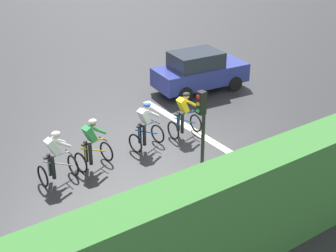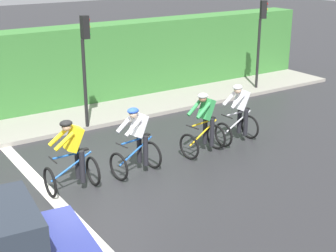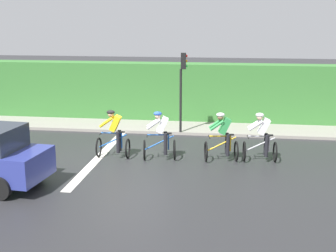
{
  "view_description": "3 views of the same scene",
  "coord_description": "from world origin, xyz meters",
  "px_view_note": "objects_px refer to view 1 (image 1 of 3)",
  "views": [
    {
      "loc": [
        -12.59,
        9.04,
        8.2
      ],
      "look_at": [
        -0.45,
        0.61,
        0.91
      ],
      "focal_mm": 52.7,
      "sensor_mm": 36.0,
      "label": 1
    },
    {
      "loc": [
        9.54,
        -4.25,
        5.04
      ],
      "look_at": [
        0.44,
        1.8,
        1.16
      ],
      "focal_mm": 53.12,
      "sensor_mm": 36.0,
      "label": 2
    },
    {
      "loc": [
        15.09,
        3.47,
        4.76
      ],
      "look_at": [
        -0.69,
        1.28,
        0.98
      ],
      "focal_mm": 49.73,
      "sensor_mm": 36.0,
      "label": 3
    }
  ],
  "objects_px": {
    "cyclist_second": "(92,145)",
    "car_navy": "(199,71)",
    "cyclist_fourth": "(184,115)",
    "cyclist_lead": "(56,158)",
    "traffic_light_near_crossing": "(202,129)",
    "cyclist_mid": "(146,127)"
  },
  "relations": [
    {
      "from": "car_navy",
      "to": "cyclist_mid",
      "type": "bearing_deg",
      "value": 123.43
    },
    {
      "from": "cyclist_mid",
      "to": "traffic_light_near_crossing",
      "type": "distance_m",
      "value": 3.74
    },
    {
      "from": "cyclist_mid",
      "to": "traffic_light_near_crossing",
      "type": "height_order",
      "value": "traffic_light_near_crossing"
    },
    {
      "from": "cyclist_lead",
      "to": "cyclist_second",
      "type": "distance_m",
      "value": 1.29
    },
    {
      "from": "cyclist_second",
      "to": "car_navy",
      "type": "height_order",
      "value": "car_navy"
    },
    {
      "from": "car_navy",
      "to": "cyclist_second",
      "type": "bearing_deg",
      "value": 115.47
    },
    {
      "from": "cyclist_mid",
      "to": "traffic_light_near_crossing",
      "type": "bearing_deg",
      "value": 174.15
    },
    {
      "from": "cyclist_second",
      "to": "traffic_light_near_crossing",
      "type": "height_order",
      "value": "traffic_light_near_crossing"
    },
    {
      "from": "cyclist_mid",
      "to": "cyclist_fourth",
      "type": "xyz_separation_m",
      "value": [
        -0.01,
        -1.61,
        0.0
      ]
    },
    {
      "from": "cyclist_second",
      "to": "traffic_light_near_crossing",
      "type": "xyz_separation_m",
      "value": [
        -3.33,
        -1.72,
        1.43
      ]
    },
    {
      "from": "cyclist_second",
      "to": "cyclist_fourth",
      "type": "distance_m",
      "value": 3.69
    },
    {
      "from": "cyclist_mid",
      "to": "cyclist_second",
      "type": "bearing_deg",
      "value": 93.04
    },
    {
      "from": "cyclist_fourth",
      "to": "cyclist_lead",
      "type": "bearing_deg",
      "value": 92.68
    },
    {
      "from": "cyclist_fourth",
      "to": "traffic_light_near_crossing",
      "type": "distance_m",
      "value": 4.21
    },
    {
      "from": "cyclist_fourth",
      "to": "cyclist_second",
      "type": "bearing_deg",
      "value": 91.56
    },
    {
      "from": "cyclist_fourth",
      "to": "car_navy",
      "type": "xyz_separation_m",
      "value": [
        3.17,
        -3.17,
        0.08
      ]
    },
    {
      "from": "cyclist_lead",
      "to": "cyclist_second",
      "type": "relative_size",
      "value": 1.0
    },
    {
      "from": "cyclist_second",
      "to": "car_navy",
      "type": "relative_size",
      "value": 0.39
    },
    {
      "from": "cyclist_second",
      "to": "car_navy",
      "type": "distance_m",
      "value": 7.6
    },
    {
      "from": "cyclist_lead",
      "to": "traffic_light_near_crossing",
      "type": "xyz_separation_m",
      "value": [
        -3.2,
        -3.0,
        1.43
      ]
    },
    {
      "from": "cyclist_fourth",
      "to": "car_navy",
      "type": "relative_size",
      "value": 0.39
    },
    {
      "from": "cyclist_second",
      "to": "car_navy",
      "type": "xyz_separation_m",
      "value": [
        3.27,
        -6.86,
        0.08
      ]
    }
  ]
}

